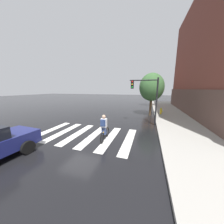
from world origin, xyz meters
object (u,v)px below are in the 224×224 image
street_tree_mid (153,85)px  street_tree_near (152,87)px  fire_hydrant (161,111)px  traffic_light_near (147,93)px  cyclist (104,128)px

street_tree_mid → street_tree_near: bearing=-92.2°
street_tree_near → fire_hydrant: bearing=19.4°
traffic_light_near → fire_hydrant: 5.42m
cyclist → fire_hydrant: size_ratio=2.19×
street_tree_near → street_tree_mid: 8.51m
street_tree_mid → traffic_light_near: bearing=-93.4°
fire_hydrant → street_tree_mid: 8.77m
traffic_light_near → fire_hydrant: size_ratio=5.38×
traffic_light_near → street_tree_mid: 12.69m
fire_hydrant → street_tree_mid: (-0.98, 8.04, 3.36)m
traffic_light_near → fire_hydrant: (1.72, 4.59, -2.33)m
traffic_light_near → fire_hydrant: traffic_light_near is taller
fire_hydrant → street_tree_near: bearing=-160.6°
fire_hydrant → traffic_light_near: bearing=-110.6°
traffic_light_near → cyclist: bearing=-118.9°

